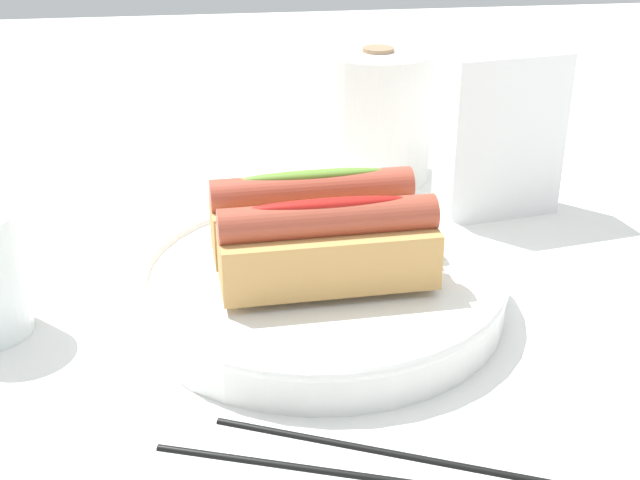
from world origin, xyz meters
The scene contains 8 objects.
ground_plane centered at (0.00, 0.00, 0.00)m, with size 2.40×2.40×0.00m, color white.
serving_bowl centered at (0.01, 0.01, 0.02)m, with size 0.27×0.27×0.04m.
hotdog_front centered at (0.01, -0.02, 0.06)m, with size 0.15×0.06×0.06m.
hotdog_back centered at (0.01, 0.04, 0.06)m, with size 0.15×0.06×0.06m.
paper_towel_roll centered at (0.11, 0.27, 0.07)m, with size 0.11×0.11×0.13m.
napkin_box centered at (0.20, 0.17, 0.07)m, with size 0.11×0.04×0.15m, color white.
chopstick_near centered at (0.03, -0.16, 0.00)m, with size 0.01×0.01×0.22m, color black.
chopstick_far centered at (0.00, -0.17, 0.00)m, with size 0.01×0.01×0.22m, color black.
Camera 1 is at (-0.07, -0.54, 0.32)m, focal length 47.59 mm.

